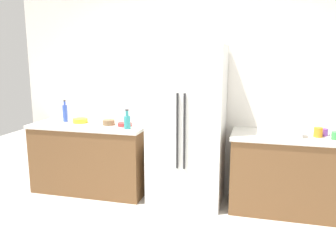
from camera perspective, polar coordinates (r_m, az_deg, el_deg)
name	(u,v)px	position (r m, az deg, el deg)	size (l,w,h in m)	color
kitchen_back_panel	(195,74)	(4.44, 4.53, 8.51)	(4.77, 0.10, 3.07)	silver
counter_left	(91,157)	(4.70, -12.47, -5.04)	(1.50, 0.65, 0.90)	brown
counter_right	(301,174)	(4.23, 20.93, -7.39)	(1.56, 0.65, 0.90)	brown
refrigerator	(187,126)	(4.14, 3.11, 0.02)	(0.87, 0.66, 1.88)	white
toaster	(290,128)	(4.00, 19.43, -0.38)	(0.25, 0.17, 0.18)	silver
bottle_a	(127,122)	(4.20, -6.71, 0.74)	(0.08, 0.08, 0.24)	teal
bottle_b	(65,113)	(4.83, -16.52, 2.08)	(0.06, 0.06, 0.29)	blue
cup_a	(333,132)	(4.25, 25.48, -0.86)	(0.09, 0.09, 0.08)	white
cup_b	(324,132)	(4.19, 24.21, -0.93)	(0.08, 0.08, 0.08)	purple
cup_c	(318,132)	(4.09, 23.40, -0.96)	(0.09, 0.09, 0.11)	orange
cup_d	(336,136)	(4.04, 25.78, -1.45)	(0.08, 0.08, 0.08)	green
bowl_a	(109,122)	(4.48, -9.71, 0.59)	(0.15, 0.15, 0.07)	brown
bowl_b	(80,121)	(4.71, -14.19, 0.86)	(0.19, 0.19, 0.06)	yellow
bowl_c	(125,124)	(4.37, -7.10, 0.27)	(0.18, 0.18, 0.05)	red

